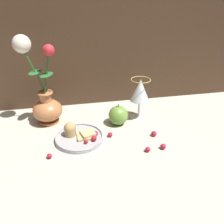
# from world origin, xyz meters

# --- Properties ---
(ground_plane) EXTENTS (2.40, 2.40, 0.00)m
(ground_plane) POSITION_xyz_m (0.00, 0.00, 0.00)
(ground_plane) COLOR #B7B2A3
(ground_plane) RESTS_ON ground
(vase) EXTENTS (0.14, 0.12, 0.34)m
(vase) POSITION_xyz_m (-0.19, 0.14, 0.11)
(vase) COLOR #B77042
(vase) RESTS_ON ground_plane
(plate_with_pastries) EXTENTS (0.17, 0.17, 0.06)m
(plate_with_pastries) POSITION_xyz_m (-0.07, -0.01, 0.01)
(plate_with_pastries) COLOR #A3A3A8
(plate_with_pastries) RESTS_ON ground_plane
(wine_glass) EXTENTS (0.08, 0.08, 0.17)m
(wine_glass) POSITION_xyz_m (0.19, 0.10, 0.12)
(wine_glass) COLOR silver
(wine_glass) RESTS_ON ground_plane
(apple_beside_vase) EXTENTS (0.08, 0.08, 0.09)m
(apple_beside_vase) POSITION_xyz_m (0.09, 0.07, 0.04)
(apple_beside_vase) COLOR #669938
(apple_beside_vase) RESTS_ON ground_plane
(berry_near_plate) EXTENTS (0.02, 0.02, 0.02)m
(berry_near_plate) POSITION_xyz_m (0.20, -0.04, 0.01)
(berry_near_plate) COLOR #AD192D
(berry_near_plate) RESTS_ON ground_plane
(berry_front_center) EXTENTS (0.02, 0.02, 0.02)m
(berry_front_center) POSITION_xyz_m (-0.17, -0.10, 0.01)
(berry_front_center) COLOR #AD192D
(berry_front_center) RESTS_ON ground_plane
(berry_by_glass_stem) EXTENTS (0.02, 0.02, 0.02)m
(berry_by_glass_stem) POSITION_xyz_m (0.15, -0.12, 0.01)
(berry_by_glass_stem) COLOR #AD192D
(berry_by_glass_stem) RESTS_ON ground_plane
(berry_under_candlestick) EXTENTS (0.02, 0.02, 0.02)m
(berry_under_candlestick) POSITION_xyz_m (0.21, -0.12, 0.01)
(berry_under_candlestick) COLOR #AD192D
(berry_under_candlestick) RESTS_ON ground_plane
(berry_far_right) EXTENTS (0.02, 0.02, 0.02)m
(berry_far_right) POSITION_xyz_m (0.05, -0.02, 0.01)
(berry_far_right) COLOR #AD192D
(berry_far_right) RESTS_ON ground_plane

